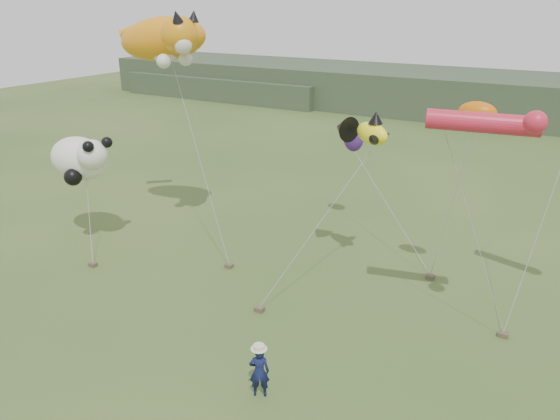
{
  "coord_description": "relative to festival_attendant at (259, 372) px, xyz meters",
  "views": [
    {
      "loc": [
        8.12,
        -11.56,
        10.7
      ],
      "look_at": [
        -0.42,
        3.0,
        4.21
      ],
      "focal_mm": 35.0,
      "sensor_mm": 36.0,
      "label": 1
    }
  ],
  "objects": [
    {
      "name": "misc_kites",
      "position": [
        0.17,
        10.93,
        4.97
      ],
      "size": [
        7.51,
        5.23,
        3.63
      ],
      "color": "#D56008",
      "rests_on": "ground"
    },
    {
      "name": "ground",
      "position": [
        -1.1,
        0.77,
        -0.81
      ],
      "size": [
        120.0,
        120.0,
        0.0
      ],
      "primitive_type": "plane",
      "color": "#385123",
      "rests_on": "ground"
    },
    {
      "name": "sandbag_anchors",
      "position": [
        -2.13,
        5.9,
        -0.72
      ],
      "size": [
        16.51,
        6.5,
        0.17
      ],
      "color": "brown",
      "rests_on": "ground"
    },
    {
      "name": "headland",
      "position": [
        -4.22,
        45.46,
        1.12
      ],
      "size": [
        90.0,
        13.0,
        4.0
      ],
      "color": "#2D3D28",
      "rests_on": "ground"
    },
    {
      "name": "fish_kite",
      "position": [
        -0.73,
        8.6,
        5.23
      ],
      "size": [
        2.8,
        1.85,
        1.35
      ],
      "color": "yellow",
      "rests_on": "ground"
    },
    {
      "name": "festival_attendant",
      "position": [
        0.0,
        0.0,
        0.0
      ],
      "size": [
        0.7,
        0.62,
        1.61
      ],
      "primitive_type": "imported",
      "rotation": [
        0.0,
        0.0,
        3.65
      ],
      "color": "#111841",
      "rests_on": "ground"
    },
    {
      "name": "panda_kite",
      "position": [
        -12.69,
        5.1,
        3.27
      ],
      "size": [
        3.48,
        2.25,
        2.16
      ],
      "color": "white",
      "rests_on": "ground"
    },
    {
      "name": "cat_kite",
      "position": [
        -9.97,
        8.27,
        8.33
      ],
      "size": [
        5.58,
        3.11,
        2.47
      ],
      "color": "orange",
      "rests_on": "ground"
    },
    {
      "name": "tube_kites",
      "position": [
        5.93,
        7.24,
        6.75
      ],
      "size": [
        6.69,
        4.99,
        1.52
      ],
      "color": "black",
      "rests_on": "ground"
    }
  ]
}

